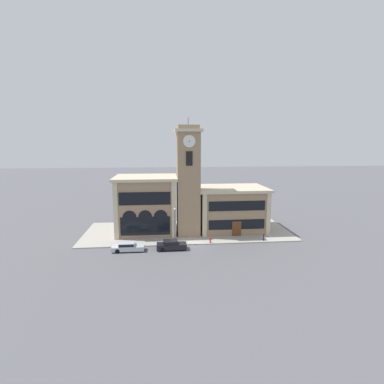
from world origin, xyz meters
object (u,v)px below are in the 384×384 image
object	(u,v)px
street_lamp	(175,220)
fire_hydrant	(210,240)
parked_car_mid	(171,245)
bollard	(264,237)
parked_car_near	(128,247)

from	to	relation	value
street_lamp	fire_hydrant	xyz separation A→B (m)	(5.33, -0.36, -3.18)
fire_hydrant	street_lamp	bearing A→B (deg)	176.17
street_lamp	fire_hydrant	world-z (taller)	street_lamp
parked_car_mid	bollard	world-z (taller)	parked_car_mid
parked_car_near	street_lamp	size ratio (longest dim) A/B	0.83
street_lamp	bollard	size ratio (longest dim) A/B	5.12
parked_car_mid	fire_hydrant	world-z (taller)	parked_car_mid
parked_car_mid	fire_hydrant	xyz separation A→B (m)	(5.96, 1.97, -0.14)
parked_car_near	fire_hydrant	distance (m)	12.26
parked_car_mid	street_lamp	world-z (taller)	street_lamp
parked_car_near	bollard	world-z (taller)	parked_car_near
street_lamp	fire_hydrant	distance (m)	6.21
parked_car_near	bollard	size ratio (longest dim) A/B	4.25
bollard	fire_hydrant	xyz separation A→B (m)	(-8.38, -0.13, -0.10)
fire_hydrant	parked_car_mid	bearing A→B (deg)	-161.74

